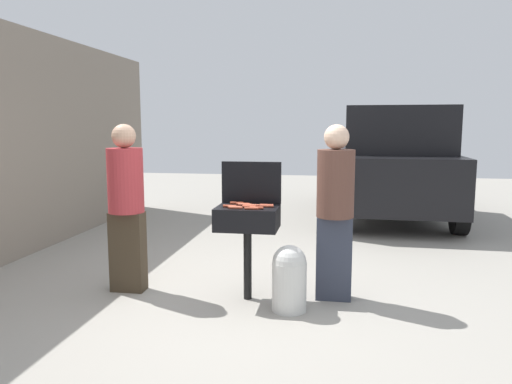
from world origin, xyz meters
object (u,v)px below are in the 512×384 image
(bbq_grill, at_px, (248,221))
(hot_dog_12, at_px, (245,205))
(hot_dog_1, at_px, (256,208))
(person_right, at_px, (335,206))
(parked_minivan, at_px, (393,162))
(hot_dog_3, at_px, (237,203))
(hot_dog_7, at_px, (230,206))
(hot_dog_5, at_px, (250,206))
(hot_dog_2, at_px, (249,207))
(hot_dog_4, at_px, (243,204))
(hot_dog_8, at_px, (254,205))
(hot_dog_6, at_px, (267,205))
(person_left, at_px, (126,202))
(hot_dog_10, at_px, (251,208))
(propane_tank, at_px, (289,277))
(hot_dog_9, at_px, (235,207))
(hot_dog_0, at_px, (236,208))
(hot_dog_11, at_px, (267,206))

(bbq_grill, bearing_deg, hot_dog_12, 134.28)
(hot_dog_1, xyz_separation_m, person_right, (0.73, 0.26, -0.01))
(hot_dog_12, xyz_separation_m, parked_minivan, (1.92, 4.81, 0.09))
(hot_dog_3, height_order, hot_dog_7, same)
(hot_dog_5, bearing_deg, hot_dog_1, -50.82)
(hot_dog_2, distance_m, hot_dog_4, 0.17)
(hot_dog_8, height_order, person_right, person_right)
(hot_dog_3, relative_size, hot_dog_12, 1.00)
(hot_dog_8, distance_m, hot_dog_12, 0.10)
(hot_dog_4, bearing_deg, hot_dog_6, -8.91)
(hot_dog_3, bearing_deg, hot_dog_8, -32.12)
(hot_dog_1, bearing_deg, hot_dog_6, 65.22)
(person_left, bearing_deg, hot_dog_8, 10.98)
(hot_dog_4, relative_size, hot_dog_5, 1.00)
(hot_dog_10, distance_m, propane_tank, 0.72)
(propane_tank, distance_m, parked_minivan, 5.34)
(hot_dog_2, xyz_separation_m, person_left, (-1.29, 0.12, -0.00))
(hot_dog_2, distance_m, hot_dog_6, 0.19)
(hot_dog_4, distance_m, hot_dog_5, 0.13)
(person_right, distance_m, parked_minivan, 4.82)
(hot_dog_9, relative_size, parked_minivan, 0.03)
(person_left, bearing_deg, hot_dog_2, 7.36)
(hot_dog_2, bearing_deg, parked_minivan, 69.37)
(hot_dog_0, distance_m, hot_dog_4, 0.22)
(hot_dog_10, xyz_separation_m, person_right, (0.77, 0.30, -0.01))
(hot_dog_1, height_order, hot_dog_7, same)
(hot_dog_1, relative_size, person_left, 0.08)
(hot_dog_11, bearing_deg, hot_dog_2, -158.10)
(hot_dog_9, xyz_separation_m, hot_dog_10, (0.17, -0.04, 0.00))
(hot_dog_8, bearing_deg, person_right, 9.97)
(hot_dog_1, relative_size, parked_minivan, 0.03)
(propane_tank, height_order, parked_minivan, parked_minivan)
(hot_dog_9, bearing_deg, hot_dog_10, -13.58)
(hot_dog_5, height_order, person_left, person_left)
(hot_dog_12, bearing_deg, hot_dog_5, -43.11)
(hot_dog_12, xyz_separation_m, propane_tank, (0.47, -0.28, -0.62))
(hot_dog_2, bearing_deg, propane_tank, -22.41)
(hot_dog_3, bearing_deg, hot_dog_5, -43.26)
(hot_dog_5, relative_size, hot_dog_8, 1.00)
(hot_dog_3, bearing_deg, hot_dog_2, -51.36)
(hot_dog_0, relative_size, hot_dog_8, 1.00)
(hot_dog_6, relative_size, person_left, 0.08)
(hot_dog_2, xyz_separation_m, hot_dog_4, (-0.09, 0.15, 0.00))
(hot_dog_7, xyz_separation_m, hot_dog_9, (0.06, -0.05, 0.00))
(person_left, distance_m, person_right, 2.10)
(hot_dog_0, xyz_separation_m, parked_minivan, (1.97, 4.99, 0.09))
(hot_dog_6, bearing_deg, hot_dog_8, -166.06)
(hot_dog_7, bearing_deg, hot_dog_6, 17.43)
(hot_dog_8, distance_m, parked_minivan, 5.17)
(hot_dog_2, distance_m, hot_dog_8, 0.09)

